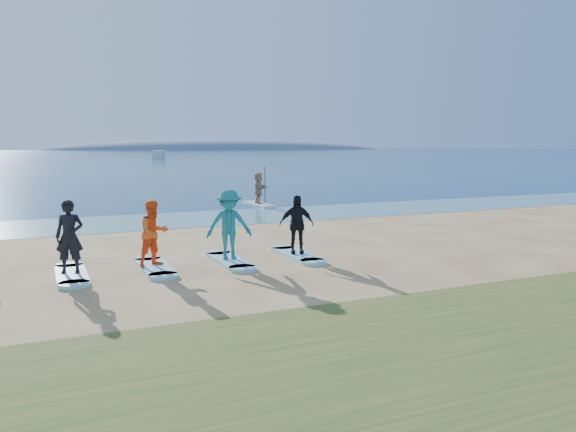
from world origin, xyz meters
name	(u,v)px	position (x,y,z in m)	size (l,w,h in m)	color
ground	(268,273)	(0.00, 0.00, 0.00)	(600.00, 600.00, 0.00)	tan
shallow_water	(173,220)	(0.00, 10.50, 0.01)	(600.00, 600.00, 0.00)	teal
ocean	(55,155)	(0.00, 160.00, 0.01)	(600.00, 600.00, 0.00)	navy
island_ridge	(225,149)	(95.00, 300.00, 0.00)	(220.00, 56.00, 18.00)	slate
paddleboard	(259,205)	(5.28, 14.22, 0.06)	(0.70, 3.00, 0.12)	silver
paddleboarder	(259,188)	(5.28, 14.22, 0.91)	(1.47, 0.47, 1.59)	tan
boat_offshore_b	(159,158)	(20.15, 114.35, 0.00)	(2.16, 5.11, 1.74)	silver
surfboard_1	(71,275)	(-4.43, 1.57, 0.04)	(0.70, 2.20, 0.09)	#97DDEA
student_1	(69,237)	(-4.43, 1.57, 0.97)	(0.64, 0.42, 1.76)	black
surfboard_2	(155,267)	(-2.45, 1.57, 0.04)	(0.70, 2.20, 0.09)	#97DDEA
student_2	(154,233)	(-2.45, 1.57, 0.92)	(0.81, 0.63, 1.67)	#FF581A
surfboard_3	(229,261)	(-0.47, 1.57, 0.04)	(0.70, 2.20, 0.09)	#97DDEA
student_3	(229,224)	(-0.47, 1.57, 1.02)	(1.21, 0.69, 1.87)	#1B7884
surfboard_4	(296,255)	(1.52, 1.57, 0.04)	(0.70, 2.20, 0.09)	#97DDEA
student_4	(296,224)	(1.52, 1.57, 0.91)	(0.96, 0.40, 1.64)	black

